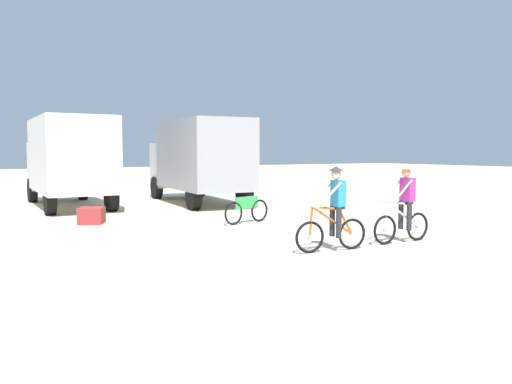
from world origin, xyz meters
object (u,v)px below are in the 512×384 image
Objects in this scene: cyclist_orange_shirt at (334,212)px; bicycle_spare at (247,210)px; box_truck_white_box at (68,158)px; supply_crate at (92,216)px; cyclist_cowboy_hat at (404,207)px; box_truck_grey_hauler at (198,158)px.

cyclist_orange_shirt is 4.58m from bicycle_spare.
supply_crate is at bearing -93.25° from box_truck_white_box.
cyclist_cowboy_hat is at bearing -50.58° from supply_crate.
cyclist_cowboy_hat reaches higher than bicycle_spare.
supply_crate is (-3.55, 6.80, -0.60)m from cyclist_orange_shirt.
bicycle_spare is (-1.15, -6.06, -1.48)m from box_truck_grey_hauler.
box_truck_white_box reaches higher than supply_crate.
cyclist_orange_shirt is 2.66× the size of supply_crate.
box_truck_grey_hauler is 10.09× the size of supply_crate.
cyclist_orange_shirt is 1.07× the size of bicycle_spare.
bicycle_spare is (3.71, -7.27, -1.48)m from box_truck_white_box.
cyclist_orange_shirt is at bearing 179.07° from cyclist_cowboy_hat.
cyclist_orange_shirt is 7.70m from supply_crate.
box_truck_white_box is at bearing 86.75° from supply_crate.
cyclist_cowboy_hat is 2.66× the size of supply_crate.
box_truck_white_box is 3.72× the size of cyclist_orange_shirt.
box_truck_white_box is at bearing 105.47° from cyclist_orange_shirt.
bicycle_spare is at bearing -100.74° from box_truck_grey_hauler.
cyclist_cowboy_hat is at bearing -65.75° from box_truck_white_box.
bicycle_spare reaches higher than supply_crate.
box_truck_grey_hauler is at bearing 36.44° from supply_crate.
bicycle_spare is 2.48× the size of supply_crate.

